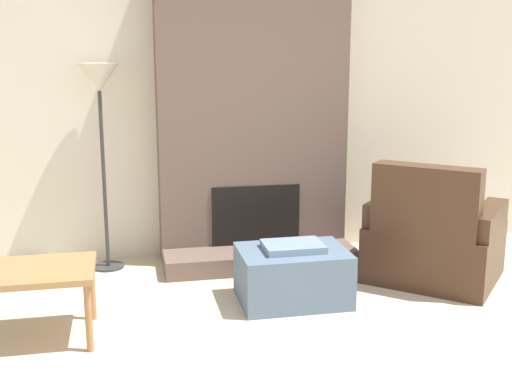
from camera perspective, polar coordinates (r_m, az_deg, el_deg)
wall_back at (r=5.64m, az=-0.75°, el=7.65°), size 6.97×0.06×2.60m
fireplace at (r=5.44m, az=-0.30°, el=6.58°), size 1.60×0.72×2.60m
ottoman at (r=4.65m, az=3.28°, el=-7.33°), size 0.77×0.56×0.44m
armchair at (r=5.21m, az=15.40°, el=-4.45°), size 1.28×1.27×0.96m
side_table at (r=4.21m, az=-19.24°, el=-7.18°), size 0.75×0.56×0.47m
floor_lamp_left at (r=5.26m, az=-13.75°, el=8.67°), size 0.33×0.33×1.68m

